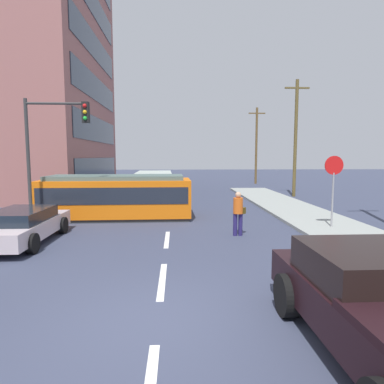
# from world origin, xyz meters

# --- Properties ---
(ground_plane) EXTENTS (120.00, 120.00, 0.00)m
(ground_plane) POSITION_xyz_m (0.00, 10.00, 0.00)
(ground_plane) COLOR #373D53
(sidewalk_curb_right) EXTENTS (3.20, 36.00, 0.14)m
(sidewalk_curb_right) POSITION_xyz_m (6.80, 6.00, 0.07)
(sidewalk_curb_right) COLOR #929893
(sidewalk_curb_right) RESTS_ON ground
(lane_stripe_1) EXTENTS (0.16, 2.40, 0.01)m
(lane_stripe_1) POSITION_xyz_m (0.00, 2.00, 0.01)
(lane_stripe_1) COLOR silver
(lane_stripe_1) RESTS_ON ground
(lane_stripe_2) EXTENTS (0.16, 2.40, 0.01)m
(lane_stripe_2) POSITION_xyz_m (0.00, 6.00, 0.01)
(lane_stripe_2) COLOR silver
(lane_stripe_2) RESTS_ON ground
(lane_stripe_3) EXTENTS (0.16, 2.40, 0.01)m
(lane_stripe_3) POSITION_xyz_m (0.00, 16.28, 0.01)
(lane_stripe_3) COLOR silver
(lane_stripe_3) RESTS_ON ground
(lane_stripe_4) EXTENTS (0.16, 2.40, 0.01)m
(lane_stripe_4) POSITION_xyz_m (0.00, 22.28, 0.01)
(lane_stripe_4) COLOR silver
(lane_stripe_4) RESTS_ON ground
(streetcar_tram) EXTENTS (7.10, 2.69, 2.09)m
(streetcar_tram) POSITION_xyz_m (-2.53, 10.28, 1.08)
(streetcar_tram) COLOR orange
(streetcar_tram) RESTS_ON ground
(city_bus) EXTENTS (2.70, 5.30, 1.86)m
(city_bus) POSITION_xyz_m (-1.30, 18.73, 1.06)
(city_bus) COLOR #B2C1B7
(city_bus) RESTS_ON ground
(pedestrian_crossing) EXTENTS (0.50, 0.36, 1.67)m
(pedestrian_crossing) POSITION_xyz_m (2.67, 6.47, 0.94)
(pedestrian_crossing) COLOR navy
(pedestrian_crossing) RESTS_ON ground
(parked_sedan_mid) EXTENTS (2.00, 4.55, 1.19)m
(parked_sedan_mid) POSITION_xyz_m (-4.98, 5.75, 0.62)
(parked_sedan_mid) COLOR beige
(parked_sedan_mid) RESTS_ON ground
(parked_sedan_far) EXTENTS (2.05, 4.63, 1.19)m
(parked_sedan_far) POSITION_xyz_m (-5.09, 14.24, 0.62)
(parked_sedan_far) COLOR #256036
(parked_sedan_far) RESTS_ON ground
(parked_sedan_furthest) EXTENTS (2.09, 4.32, 1.19)m
(parked_sedan_furthest) POSITION_xyz_m (-5.65, 21.08, 0.62)
(parked_sedan_furthest) COLOR navy
(parked_sedan_furthest) RESTS_ON ground
(stop_sign) EXTENTS (0.76, 0.07, 2.88)m
(stop_sign) POSITION_xyz_m (6.68, 7.27, 2.19)
(stop_sign) COLOR gray
(stop_sign) RESTS_ON sidewalk_curb_right
(traffic_light_mast) EXTENTS (2.61, 0.33, 5.34)m
(traffic_light_mast) POSITION_xyz_m (-4.77, 8.23, 3.71)
(traffic_light_mast) COLOR #333333
(traffic_light_mast) RESTS_ON ground
(utility_pole_mid) EXTENTS (1.80, 0.24, 8.53)m
(utility_pole_mid) POSITION_xyz_m (9.13, 18.54, 4.45)
(utility_pole_mid) COLOR brown
(utility_pole_mid) RESTS_ON ground
(utility_pole_far) EXTENTS (1.80, 0.24, 8.21)m
(utility_pole_far) POSITION_xyz_m (9.03, 30.24, 4.29)
(utility_pole_far) COLOR brown
(utility_pole_far) RESTS_ON ground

